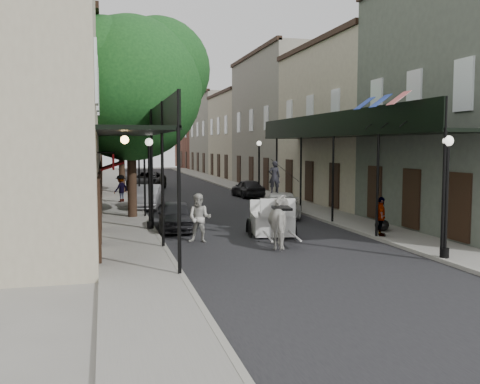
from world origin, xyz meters
TOP-DOWN VIEW (x-y plane):
  - ground at (0.00, 0.00)m, footprint 140.00×140.00m
  - road at (0.00, 20.00)m, footprint 8.00×90.00m
  - sidewalk_left at (-5.00, 20.00)m, footprint 2.20×90.00m
  - sidewalk_right at (5.00, 20.00)m, footprint 2.20×90.00m
  - building_row_left at (-8.60, 30.00)m, footprint 5.00×80.00m
  - building_row_right at (8.60, 30.00)m, footprint 5.00×80.00m
  - gallery_left at (-4.79, 6.98)m, footprint 2.20×18.05m
  - gallery_right at (4.79, 6.98)m, footprint 2.20×18.05m
  - tree_near at (-4.20, 10.18)m, footprint 7.31×6.80m
  - tree_far at (-4.25, 24.18)m, footprint 6.45×6.00m
  - lamppost_right_near at (4.10, -2.00)m, footprint 0.32×0.32m
  - lamppost_left at (-4.10, 6.00)m, footprint 0.32×0.32m
  - lamppost_right_far at (4.10, 18.00)m, footprint 0.32×0.32m
  - horse at (0.08, 1.48)m, footprint 1.28×2.23m
  - carriage at (0.51, 4.22)m, footprint 2.06×2.82m
  - pedestrian_walking at (-2.57, 3.00)m, footprint 1.07×0.98m
  - pedestrian_sidewalk_left at (-4.92, 17.05)m, footprint 1.18×1.17m
  - pedestrian_sidewalk_right at (4.20, 2.04)m, footprint 0.69×0.94m
  - car_left_near at (-3.04, 6.01)m, footprint 1.81×3.73m
  - car_left_mid at (-3.60, 14.00)m, footprint 2.20×4.23m
  - car_left_far at (-2.60, 26.73)m, footprint 3.77×5.83m
  - car_right_near at (2.60, 9.00)m, footprint 2.88×4.59m
  - car_right_far at (3.60, 19.00)m, footprint 1.72×3.77m
  - trash_bags at (4.93, 3.23)m, footprint 0.83×0.98m

SIDE VIEW (x-z plane):
  - ground at x=0.00m, z-range 0.00..0.00m
  - road at x=0.00m, z-range 0.00..0.01m
  - sidewalk_left at x=-5.00m, z-range 0.00..0.12m
  - sidewalk_right at x=5.00m, z-range 0.00..0.12m
  - trash_bags at x=4.93m, z-range 0.10..0.58m
  - car_left_near at x=-3.04m, z-range 0.00..1.23m
  - car_right_near at x=2.60m, z-range 0.00..1.24m
  - car_right_far at x=3.60m, z-range 0.00..1.25m
  - car_left_mid at x=-3.60m, z-range 0.00..1.33m
  - car_left_far at x=-2.60m, z-range 0.00..1.49m
  - pedestrian_sidewalk_right at x=4.20m, z-range 0.12..1.61m
  - horse at x=0.08m, z-range 0.00..1.78m
  - pedestrian_walking at x=-2.57m, z-range 0.00..1.80m
  - pedestrian_sidewalk_left at x=-4.92m, z-range 0.12..1.76m
  - carriage at x=0.51m, z-range -0.33..2.65m
  - lamppost_right_near at x=4.10m, z-range 0.19..3.90m
  - lamppost_left at x=-4.10m, z-range 0.19..3.90m
  - lamppost_right_far at x=4.10m, z-range 0.19..3.90m
  - gallery_left at x=-4.79m, z-range 1.61..6.49m
  - gallery_right at x=4.79m, z-range 1.61..6.49m
  - building_row_left at x=-8.60m, z-range 0.00..10.50m
  - building_row_right at x=8.60m, z-range 0.00..10.50m
  - tree_far at x=-4.25m, z-range 1.53..10.14m
  - tree_near at x=-4.20m, z-range 1.67..11.30m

